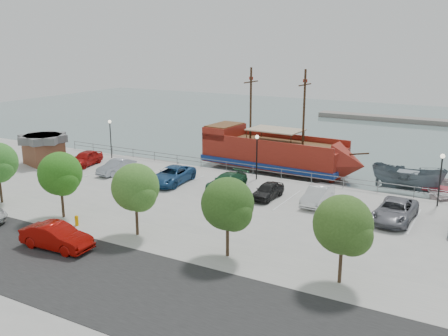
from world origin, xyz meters
The scene contains 28 objects.
ground centered at (0.00, 0.00, -1.00)m, with size 160.00×160.00×0.00m, color slate.
land_slab centered at (0.00, -21.00, -0.60)m, with size 100.00×58.00×1.20m, color #9B9A95.
street centered at (0.00, -16.00, 0.01)m, with size 100.00×8.00×0.04m, color black.
sidewalk centered at (0.00, -10.00, 0.01)m, with size 100.00×4.00×0.05m, color #9D9A95.
seawall_railing centered at (0.00, 7.80, 0.53)m, with size 50.00×0.06×1.00m.
far_shore centered at (10.00, 55.00, -0.60)m, with size 40.00×3.00×0.80m, color gray.
pirate_ship centered at (-0.16, 13.66, 0.92)m, with size 18.35×6.03×11.48m.
patrol_boat centered at (12.82, 11.63, 0.30)m, with size 2.52×6.71×2.60m, color slate.
speedboat centered at (16.29, 11.26, -0.24)m, with size 5.24×7.34×1.52m, color silver.
dock_west centered at (-15.31, 9.20, -0.78)m, with size 7.57×2.16×0.43m, color slate.
dock_mid centered at (8.39, 9.20, -0.80)m, with size 7.14×2.04×0.41m, color slate.
shed centered at (-22.44, 0.98, 1.66)m, with size 4.71×4.71×3.12m.
street_sedan centered at (-4.01, -14.29, 0.81)m, with size 1.70×4.89×1.61m, color #900904.
fire_hydrant centered at (-5.83, -10.80, 0.44)m, with size 0.28×0.28×0.81m.
lamp_post_left centered at (-18.00, 6.50, 2.94)m, with size 0.36×0.36×4.28m.
lamp_post_mid centered at (0.00, 6.50, 2.94)m, with size 0.36×0.36×4.28m.
lamp_post_right centered at (16.00, 6.50, 2.94)m, with size 0.36×0.36×4.28m.
tree_c centered at (-7.85, -10.07, 3.30)m, with size 3.30×3.20×5.00m.
tree_d centered at (-0.85, -10.07, 3.30)m, with size 3.30×3.20×5.00m.
tree_e centered at (6.15, -10.07, 3.30)m, with size 3.30×3.20×5.00m.
tree_f centered at (13.15, -10.07, 3.30)m, with size 3.30×3.20×5.00m.
parked_car_a centered at (-18.02, 2.52, 0.77)m, with size 1.83×4.54×1.55m, color #A5100D.
parked_car_b centered at (-12.94, 1.58, 0.70)m, with size 1.49×4.28×1.41m, color #979DAA.
parked_car_c centered at (-6.19, 1.43, 0.77)m, with size 2.56×5.55×1.54m, color navy.
parked_car_d centered at (-0.98, 2.43, 0.68)m, with size 1.90×4.67×1.35m, color #1B4B2B.
parked_car_e centered at (3.35, 1.69, 0.67)m, with size 1.59×3.95×1.35m, color black.
parked_car_f centered at (7.49, 2.28, 0.73)m, with size 1.55×4.44×1.46m, color silver.
parked_car_g centered at (13.67, 1.45, 0.76)m, with size 2.54×5.50×1.53m, color slate.
Camera 1 is at (19.68, -34.73, 12.93)m, focal length 40.00 mm.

